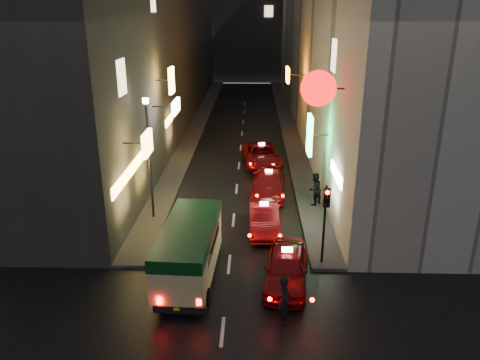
# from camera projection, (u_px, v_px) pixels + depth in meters

# --- Properties ---
(building_left) EXTENTS (7.49, 52.00, 18.00)m
(building_left) POSITION_uv_depth(u_px,v_px,m) (153.00, 25.00, 41.27)
(building_left) COLOR #353230
(building_left) RESTS_ON ground
(building_right) EXTENTS (7.94, 52.00, 18.00)m
(building_right) POSITION_uv_depth(u_px,v_px,m) (334.00, 25.00, 40.83)
(building_right) COLOR beige
(building_right) RESTS_ON ground
(building_far) EXTENTS (30.00, 10.00, 22.00)m
(building_far) POSITION_uv_depth(u_px,v_px,m) (248.00, 4.00, 70.37)
(building_far) COLOR #313136
(building_far) RESTS_ON ground
(sidewalk_left) EXTENTS (1.50, 52.00, 0.15)m
(sidewalk_left) POSITION_uv_depth(u_px,v_px,m) (198.00, 124.00, 44.26)
(sidewalk_left) COLOR #44413F
(sidewalk_left) RESTS_ON ground
(sidewalk_right) EXTENTS (1.50, 52.00, 0.15)m
(sidewalk_right) POSITION_uv_depth(u_px,v_px,m) (288.00, 125.00, 44.03)
(sidewalk_right) COLOR #44413F
(sidewalk_right) RESTS_ON ground
(minibus) EXTENTS (2.23, 5.68, 2.40)m
(minibus) POSITION_uv_depth(u_px,v_px,m) (189.00, 246.00, 18.62)
(minibus) COLOR #D5C385
(minibus) RESTS_ON ground
(taxi_near) EXTENTS (2.80, 5.48, 1.84)m
(taxi_near) POSITION_uv_depth(u_px,v_px,m) (287.00, 265.00, 18.59)
(taxi_near) COLOR maroon
(taxi_near) RESTS_ON ground
(taxi_second) EXTENTS (2.11, 4.91, 1.72)m
(taxi_second) POSITION_uv_depth(u_px,v_px,m) (264.00, 216.00, 23.13)
(taxi_second) COLOR maroon
(taxi_second) RESTS_ON ground
(taxi_third) EXTENTS (2.37, 5.12, 1.76)m
(taxi_third) POSITION_uv_depth(u_px,v_px,m) (269.00, 182.00, 27.61)
(taxi_third) COLOR maroon
(taxi_third) RESTS_ON ground
(taxi_far) EXTENTS (2.77, 5.51, 1.85)m
(taxi_far) POSITION_uv_depth(u_px,v_px,m) (261.00, 153.00, 32.77)
(taxi_far) COLOR maroon
(taxi_far) RESTS_ON ground
(pedestrian_crossing) EXTENTS (0.55, 0.75, 2.08)m
(pedestrian_crossing) POSITION_uv_depth(u_px,v_px,m) (285.00, 297.00, 16.19)
(pedestrian_crossing) COLOR black
(pedestrian_crossing) RESTS_ON ground
(pedestrian_sidewalk) EXTENTS (0.90, 0.89, 2.07)m
(pedestrian_sidewalk) POSITION_uv_depth(u_px,v_px,m) (315.00, 187.00, 25.71)
(pedestrian_sidewalk) COLOR black
(pedestrian_sidewalk) RESTS_ON sidewalk_right
(traffic_light) EXTENTS (0.26, 0.43, 3.50)m
(traffic_light) POSITION_uv_depth(u_px,v_px,m) (326.00, 209.00, 19.19)
(traffic_light) COLOR black
(traffic_light) RESTS_ON sidewalk_right
(lamp_post) EXTENTS (0.28, 0.28, 6.22)m
(lamp_post) POSITION_uv_depth(u_px,v_px,m) (149.00, 151.00, 23.30)
(lamp_post) COLOR black
(lamp_post) RESTS_ON sidewalk_left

